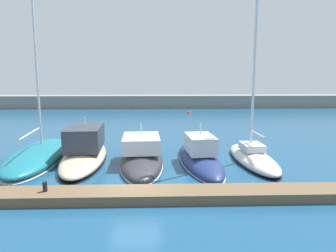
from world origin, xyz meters
The scene contains 10 objects.
ground_plane centered at (0.00, 0.00, 0.00)m, with size 120.00×120.00×0.00m, color navy.
dock_pier centered at (0.00, -1.30, 0.22)m, with size 21.10×1.58×0.44m, color brown.
breakwater_seawall centered at (0.00, 39.38, 1.05)m, with size 108.00×3.55×2.10m, color gray.
sailboat_teal_nearest centered at (-6.86, 5.70, 0.37)m, with size 4.13×10.26×21.23m.
motorboat_sand_second centered at (-3.64, 5.36, 0.69)m, with size 3.19×9.07×3.07m.
motorboat_charcoal_third centered at (0.07, 4.85, 0.40)m, with size 3.12×9.21×3.00m.
motorboat_navy_fourth centered at (3.74, 4.42, 0.38)m, with size 2.96×8.61×2.97m.
sailboat_ivory_fifth centered at (7.19, 4.59, 0.46)m, with size 2.40×7.51×16.10m.
mooring_buoy_red centered at (5.72, 30.79, 0.00)m, with size 0.54×0.54×0.54m, color red.
dock_bollard centered at (-3.88, -1.30, 0.66)m, with size 0.20×0.20×0.44m, color black.
Camera 1 is at (1.10, -14.72, 5.52)m, focal length 33.58 mm.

